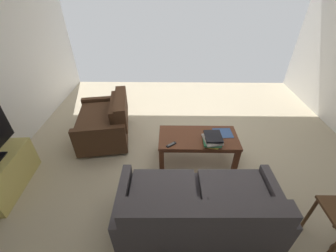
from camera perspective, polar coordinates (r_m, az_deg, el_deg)
ground_plane at (r=3.66m, az=5.24°, el=-7.23°), size 5.89×5.89×0.01m
sofa_main at (r=2.54m, az=8.33°, el=-21.42°), size 1.80×0.87×0.81m
loveseat_near at (r=3.92m, az=-16.26°, el=1.11°), size 1.01×1.23×0.81m
coffee_table at (r=3.30m, az=8.09°, el=-3.83°), size 1.20×0.58×0.47m
tv_stand at (r=3.72m, az=-38.21°, el=-10.32°), size 0.51×1.00×0.52m
book_stack at (r=3.13m, az=11.89°, el=-3.54°), size 0.30×0.33×0.13m
tv_remote at (r=3.06m, az=0.87°, el=-5.02°), size 0.15×0.14×0.02m
loose_magazine at (r=3.40m, az=14.54°, el=-1.85°), size 0.30×0.27×0.01m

